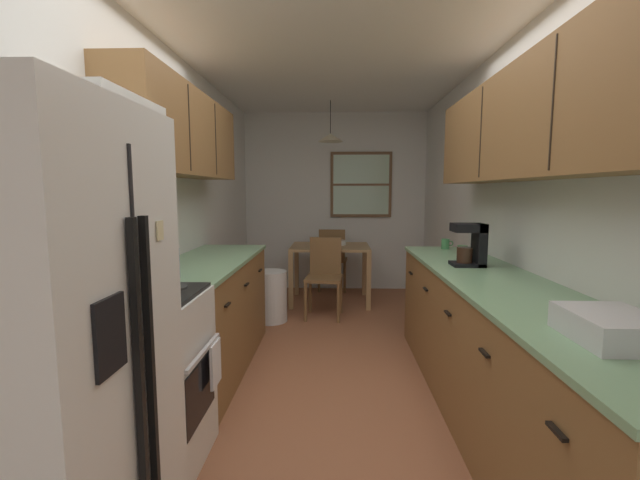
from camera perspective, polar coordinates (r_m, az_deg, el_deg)
The scene contains 25 objects.
ground_plane at distance 3.73m, azimuth 1.90°, elevation -15.88°, with size 12.00×12.00×0.00m, color #995B3D.
wall_left at distance 3.70m, azimuth -19.46°, elevation 3.91°, with size 0.10×9.00×2.55m, color silver.
wall_right at distance 3.70m, azimuth 23.45°, elevation 3.74°, with size 0.10×9.00×2.55m, color silver.
wall_back at distance 6.09m, azimuth 2.04°, elevation 5.23°, with size 4.40×0.10×2.55m, color silver.
ceiling_slab at distance 3.63m, azimuth 2.08°, elevation 25.32°, with size 4.40×9.00×0.08m, color white.
refrigerator at distance 1.70m, azimuth -34.16°, elevation -14.25°, with size 0.70×0.76×1.71m.
stove_range at distance 2.42m, azimuth -23.72°, elevation -17.26°, with size 0.66×0.62×1.10m.
microwave_over_range at distance 2.29m, azimuth -27.83°, elevation 12.78°, with size 0.39×0.63×0.36m.
counter_left at distance 3.48m, azimuth -15.04°, elevation -9.89°, with size 0.64×1.79×0.90m.
upper_cabinets_left at distance 3.36m, azimuth -18.39°, elevation 13.62°, with size 0.33×1.87×0.62m.
counter_right at distance 2.82m, azimuth 23.28°, elevation -14.16°, with size 0.64×3.12×0.90m.
upper_cabinets_right at distance 2.69m, azimuth 27.94°, elevation 14.30°, with size 0.33×2.80×0.64m.
dining_table at distance 5.34m, azimuth 1.40°, elevation -1.97°, with size 0.99×0.79×0.74m.
dining_chair_near at distance 4.77m, azimuth 0.62°, elevation -4.55°, with size 0.43×0.43×0.90m.
dining_chair_far at distance 5.96m, azimuth 1.75°, elevation -2.29°, with size 0.44×0.44×0.90m.
pendant_light at distance 5.32m, azimuth 1.44°, elevation 13.93°, with size 0.31×0.31×0.50m.
back_window at distance 6.03m, azimuth 5.66°, elevation 7.58°, with size 0.88×0.05×0.93m.
trash_bin at distance 4.64m, azimuth -6.79°, elevation -7.69°, with size 0.36×0.36×0.56m, color white.
storage_canister at distance 2.71m, azimuth -19.80°, elevation -2.83°, with size 0.10×0.10×0.20m.
dish_towel at distance 2.42m, azimuth -14.18°, elevation -16.16°, with size 0.02×0.16×0.24m, color white.
coffee_maker at distance 3.14m, azimuth 20.18°, elevation -0.48°, with size 0.22×0.18×0.30m.
mug_by_coffeemaker at distance 4.01m, azimuth 16.89°, elevation -0.52°, with size 0.11×0.07×0.09m.
mug_spare at distance 3.61m, azimuth 19.02°, elevation -1.42°, with size 0.12×0.08×0.09m.
dish_rack at distance 1.83m, azimuth 35.26°, elevation -9.76°, with size 0.28×0.34×0.10m, color silver.
table_serving_bowl at distance 5.40m, azimuth 2.62°, elevation -0.36°, with size 0.19×0.19×0.06m, color silver.
Camera 1 is at (0.01, -2.44, 1.43)m, focal length 23.27 mm.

